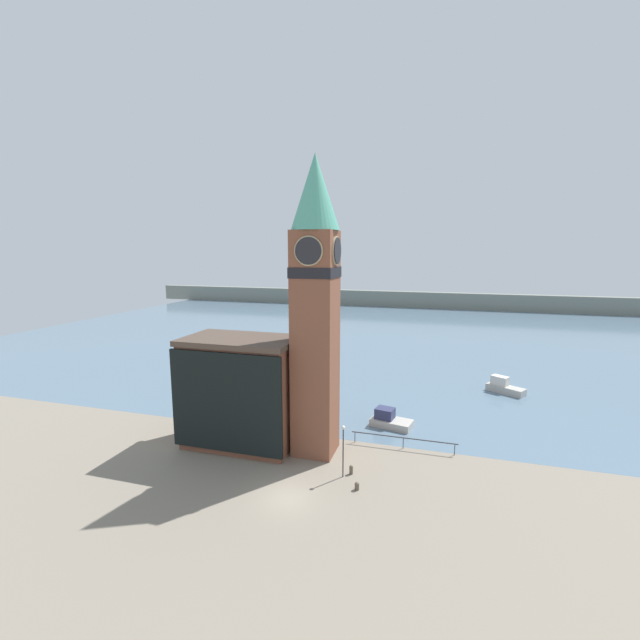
% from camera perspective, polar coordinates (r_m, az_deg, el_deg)
% --- Properties ---
extents(ground_plane, '(160.00, 160.00, 0.00)m').
position_cam_1_polar(ground_plane, '(34.48, -4.35, -22.61)').
color(ground_plane, gray).
extents(water, '(160.00, 120.00, 0.00)m').
position_cam_1_polar(water, '(100.35, 10.13, -1.24)').
color(water, slate).
rests_on(water, ground_plane).
extents(far_shoreline, '(180.00, 3.00, 5.00)m').
position_cam_1_polar(far_shoreline, '(139.40, 12.01, 2.70)').
color(far_shoreline, gray).
rests_on(far_shoreline, water).
extents(pier_railing, '(9.72, 0.08, 1.09)m').
position_cam_1_polar(pier_railing, '(41.74, 11.05, -15.29)').
color(pier_railing, '#333338').
rests_on(pier_railing, ground_plane).
extents(clock_tower, '(4.13, 4.13, 26.12)m').
position_cam_1_polar(clock_tower, '(36.97, -0.62, 2.61)').
color(clock_tower, brown).
rests_on(clock_tower, ground_plane).
extents(pier_building, '(10.56, 6.44, 10.24)m').
position_cam_1_polar(pier_building, '(41.21, -10.50, -9.32)').
color(pier_building, brown).
rests_on(pier_building, ground_plane).
extents(boat_near, '(4.55, 3.01, 1.84)m').
position_cam_1_polar(boat_near, '(46.43, 9.25, -13.01)').
color(boat_near, '#B7B2A8').
rests_on(boat_near, water).
extents(boat_far, '(4.83, 3.89, 2.04)m').
position_cam_1_polar(boat_far, '(60.65, 23.33, -8.19)').
color(boat_far, '#B7B2A8').
rests_on(boat_far, water).
extents(mooring_bollard_near, '(0.31, 0.31, 0.77)m').
position_cam_1_polar(mooring_bollard_near, '(37.27, 4.18, -19.23)').
color(mooring_bollard_near, brown).
rests_on(mooring_bollard_near, ground_plane).
extents(mooring_bollard_far, '(0.36, 0.36, 0.63)m').
position_cam_1_polar(mooring_bollard_far, '(35.31, 4.95, -21.15)').
color(mooring_bollard_far, brown).
rests_on(mooring_bollard_far, ground_plane).
extents(lamp_post, '(0.32, 0.32, 4.39)m').
position_cam_1_polar(lamp_post, '(35.66, 3.11, -15.91)').
color(lamp_post, '#2D2D33').
rests_on(lamp_post, ground_plane).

